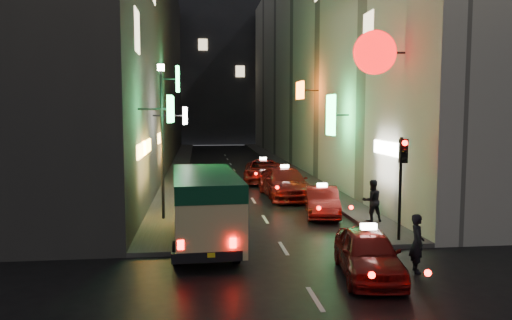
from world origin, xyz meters
name	(u,v)px	position (x,y,z in m)	size (l,w,h in m)	color
building_left	(131,55)	(-8.00, 33.99, 9.00)	(7.69, 52.00, 18.00)	#34322F
building_right	(327,58)	(8.00, 33.99, 9.00)	(7.98, 52.00, 18.00)	#AAA79C
building_far	(217,67)	(0.00, 66.00, 11.00)	(30.00, 10.00, 22.00)	#303034
sidewalk_left	(180,166)	(-4.25, 34.00, 0.07)	(1.50, 52.00, 0.15)	#494744
sidewalk_right	(282,164)	(4.25, 34.00, 0.07)	(1.50, 52.00, 0.15)	#494744
minibus	(205,201)	(-2.55, 8.94, 1.57)	(2.31, 5.87, 2.48)	#D1C382
taxi_near	(368,249)	(1.82, 5.47, 0.76)	(2.58, 4.98, 1.68)	#64100F
taxi_second	(322,199)	(2.54, 13.45, 0.73)	(2.65, 4.86, 1.64)	#64100F
taxi_third	(285,180)	(1.74, 18.25, 0.91)	(2.64, 5.85, 2.00)	#64100F
taxi_far	(263,169)	(1.35, 24.05, 0.84)	(2.83, 5.52, 1.85)	#64100F
pedestrian_crossing	(417,239)	(3.30, 5.66, 0.94)	(0.62, 0.40, 1.87)	black
pedestrian_sidewalk	(372,198)	(4.07, 11.50, 1.09)	(0.71, 0.44, 1.89)	black
traffic_light	(402,166)	(4.00, 8.47, 2.69)	(0.26, 0.43, 3.50)	black
lamp_post	(162,131)	(-4.20, 13.00, 3.72)	(0.28, 0.28, 6.22)	black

